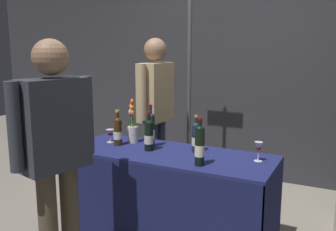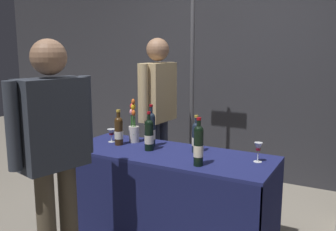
{
  "view_description": "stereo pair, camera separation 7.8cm",
  "coord_description": "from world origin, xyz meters",
  "px_view_note": "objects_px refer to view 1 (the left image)",
  "views": [
    {
      "loc": [
        1.29,
        -2.54,
        1.55
      ],
      "look_at": [
        0.0,
        0.0,
        1.03
      ],
      "focal_mm": 39.47,
      "sensor_mm": 36.0,
      "label": 1
    },
    {
      "loc": [
        1.36,
        -2.5,
        1.55
      ],
      "look_at": [
        0.0,
        0.0,
        1.03
      ],
      "focal_mm": 39.47,
      "sensor_mm": 36.0,
      "label": 2
    }
  ],
  "objects_px": {
    "display_bottle_0": "(118,130)",
    "wine_glass_near_vendor": "(110,133)",
    "wine_glass_mid": "(259,147)",
    "featured_wine_bottle": "(200,145)",
    "tasting_table": "(168,180)",
    "flower_vase": "(133,129)",
    "booth_signpost": "(189,69)",
    "vendor_presenter": "(156,105)",
    "taster_foreground_right": "(55,144)"
  },
  "relations": [
    {
      "from": "tasting_table",
      "to": "wine_glass_mid",
      "type": "distance_m",
      "value": 0.78
    },
    {
      "from": "vendor_presenter",
      "to": "booth_signpost",
      "type": "relative_size",
      "value": 0.74
    },
    {
      "from": "featured_wine_bottle",
      "to": "display_bottle_0",
      "type": "relative_size",
      "value": 1.14
    },
    {
      "from": "featured_wine_bottle",
      "to": "display_bottle_0",
      "type": "height_order",
      "value": "featured_wine_bottle"
    },
    {
      "from": "featured_wine_bottle",
      "to": "wine_glass_mid",
      "type": "bearing_deg",
      "value": 39.46
    },
    {
      "from": "wine_glass_mid",
      "to": "flower_vase",
      "type": "xyz_separation_m",
      "value": [
        -1.12,
        0.05,
        0.02
      ]
    },
    {
      "from": "wine_glass_mid",
      "to": "booth_signpost",
      "type": "xyz_separation_m",
      "value": [
        -0.99,
        0.98,
        0.49
      ]
    },
    {
      "from": "taster_foreground_right",
      "to": "booth_signpost",
      "type": "height_order",
      "value": "booth_signpost"
    },
    {
      "from": "wine_glass_near_vendor",
      "to": "taster_foreground_right",
      "type": "xyz_separation_m",
      "value": [
        0.25,
        -0.92,
        0.15
      ]
    },
    {
      "from": "display_bottle_0",
      "to": "flower_vase",
      "type": "xyz_separation_m",
      "value": [
        0.06,
        0.14,
        -0.0
      ]
    },
    {
      "from": "display_bottle_0",
      "to": "vendor_presenter",
      "type": "distance_m",
      "value": 0.7
    },
    {
      "from": "flower_vase",
      "to": "taster_foreground_right",
      "type": "distance_m",
      "value": 1.02
    },
    {
      "from": "featured_wine_bottle",
      "to": "taster_foreground_right",
      "type": "height_order",
      "value": "taster_foreground_right"
    },
    {
      "from": "wine_glass_mid",
      "to": "taster_foreground_right",
      "type": "bearing_deg",
      "value": -137.51
    },
    {
      "from": "featured_wine_bottle",
      "to": "wine_glass_near_vendor",
      "type": "height_order",
      "value": "featured_wine_bottle"
    },
    {
      "from": "flower_vase",
      "to": "vendor_presenter",
      "type": "xyz_separation_m",
      "value": [
        -0.07,
        0.55,
        0.13
      ]
    },
    {
      "from": "wine_glass_near_vendor",
      "to": "flower_vase",
      "type": "distance_m",
      "value": 0.2
    },
    {
      "from": "tasting_table",
      "to": "vendor_presenter",
      "type": "bearing_deg",
      "value": 125.42
    },
    {
      "from": "display_bottle_0",
      "to": "flower_vase",
      "type": "distance_m",
      "value": 0.15
    },
    {
      "from": "flower_vase",
      "to": "booth_signpost",
      "type": "relative_size",
      "value": 0.17
    },
    {
      "from": "wine_glass_near_vendor",
      "to": "booth_signpost",
      "type": "distance_m",
      "value": 1.18
    },
    {
      "from": "featured_wine_bottle",
      "to": "wine_glass_near_vendor",
      "type": "relative_size",
      "value": 2.98
    },
    {
      "from": "booth_signpost",
      "to": "vendor_presenter",
      "type": "bearing_deg",
      "value": -118.27
    },
    {
      "from": "tasting_table",
      "to": "wine_glass_near_vendor",
      "type": "bearing_deg",
      "value": 174.88
    },
    {
      "from": "display_bottle_0",
      "to": "wine_glass_near_vendor",
      "type": "xyz_separation_m",
      "value": [
        -0.12,
        0.05,
        -0.04
      ]
    },
    {
      "from": "display_bottle_0",
      "to": "wine_glass_near_vendor",
      "type": "relative_size",
      "value": 2.62
    },
    {
      "from": "wine_glass_near_vendor",
      "to": "featured_wine_bottle",
      "type": "bearing_deg",
      "value": -14.54
    },
    {
      "from": "display_bottle_0",
      "to": "taster_foreground_right",
      "type": "distance_m",
      "value": 0.89
    },
    {
      "from": "featured_wine_bottle",
      "to": "booth_signpost",
      "type": "bearing_deg",
      "value": 116.91
    },
    {
      "from": "wine_glass_near_vendor",
      "to": "vendor_presenter",
      "type": "height_order",
      "value": "vendor_presenter"
    },
    {
      "from": "vendor_presenter",
      "to": "taster_foreground_right",
      "type": "xyz_separation_m",
      "value": [
        0.14,
        -1.56,
        -0.03
      ]
    },
    {
      "from": "wine_glass_near_vendor",
      "to": "vendor_presenter",
      "type": "xyz_separation_m",
      "value": [
        0.11,
        0.64,
        0.17
      ]
    },
    {
      "from": "wine_glass_mid",
      "to": "flower_vase",
      "type": "distance_m",
      "value": 1.12
    },
    {
      "from": "vendor_presenter",
      "to": "flower_vase",
      "type": "bearing_deg",
      "value": 10.03
    },
    {
      "from": "wine_glass_near_vendor",
      "to": "taster_foreground_right",
      "type": "relative_size",
      "value": 0.07
    },
    {
      "from": "wine_glass_mid",
      "to": "wine_glass_near_vendor",
      "type": "bearing_deg",
      "value": -178.22
    },
    {
      "from": "tasting_table",
      "to": "featured_wine_bottle",
      "type": "relative_size",
      "value": 4.86
    },
    {
      "from": "wine_glass_mid",
      "to": "flower_vase",
      "type": "height_order",
      "value": "flower_vase"
    },
    {
      "from": "tasting_table",
      "to": "featured_wine_bottle",
      "type": "height_order",
      "value": "featured_wine_bottle"
    },
    {
      "from": "featured_wine_bottle",
      "to": "booth_signpost",
      "type": "relative_size",
      "value": 0.15
    },
    {
      "from": "flower_vase",
      "to": "taster_foreground_right",
      "type": "relative_size",
      "value": 0.24
    },
    {
      "from": "display_bottle_0",
      "to": "wine_glass_mid",
      "type": "xyz_separation_m",
      "value": [
        1.18,
        0.09,
        -0.02
      ]
    },
    {
      "from": "tasting_table",
      "to": "featured_wine_bottle",
      "type": "distance_m",
      "value": 0.55
    },
    {
      "from": "featured_wine_bottle",
      "to": "vendor_presenter",
      "type": "distance_m",
      "value": 1.23
    },
    {
      "from": "vendor_presenter",
      "to": "booth_signpost",
      "type": "distance_m",
      "value": 0.55
    },
    {
      "from": "featured_wine_bottle",
      "to": "vendor_presenter",
      "type": "xyz_separation_m",
      "value": [
        -0.84,
        0.89,
        0.11
      ]
    },
    {
      "from": "vendor_presenter",
      "to": "taster_foreground_right",
      "type": "relative_size",
      "value": 1.03
    },
    {
      "from": "featured_wine_bottle",
      "to": "wine_glass_mid",
      "type": "distance_m",
      "value": 0.45
    },
    {
      "from": "tasting_table",
      "to": "booth_signpost",
      "type": "distance_m",
      "value": 1.39
    },
    {
      "from": "taster_foreground_right",
      "to": "booth_signpost",
      "type": "relative_size",
      "value": 0.72
    }
  ]
}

